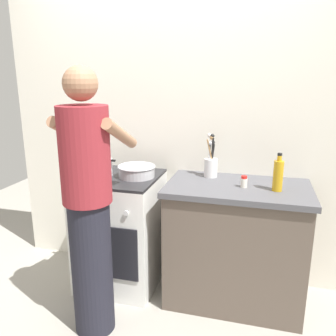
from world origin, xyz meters
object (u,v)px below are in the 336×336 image
pot (100,167)px  person (89,207)px  oil_bottle (278,175)px  utensil_crock (211,164)px  mixing_bowl (137,171)px  stove_range (121,230)px  spice_bottle (244,182)px

pot → person: 0.57m
person → pot: bearing=108.3°
oil_bottle → person: 1.24m
utensil_crock → person: 0.98m
pot → mixing_bowl: 0.28m
utensil_crock → person: size_ratio=0.19×
stove_range → person: (0.04, -0.55, 0.41)m
spice_bottle → person: size_ratio=0.05×
stove_range → mixing_bowl: (0.14, 0.02, 0.50)m
stove_range → oil_bottle: bearing=-2.2°
oil_bottle → person: person is taller
pot → oil_bottle: (1.30, -0.02, 0.04)m
utensil_crock → oil_bottle: (0.48, -0.22, 0.01)m
pot → spice_bottle: (1.08, -0.01, -0.03)m
stove_range → person: bearing=-86.3°
spice_bottle → mixing_bowl: bearing=176.3°
utensil_crock → person: (-0.65, -0.73, -0.14)m
stove_range → pot: pot is taller
stove_range → pot: bearing=-171.2°
stove_range → pot: size_ratio=3.50×
stove_range → pot: (-0.14, -0.02, 0.52)m
mixing_bowl → utensil_crock: bearing=15.2°
utensil_crock → oil_bottle: utensil_crock is taller
pot → oil_bottle: size_ratio=1.00×
stove_range → mixing_bowl: size_ratio=3.13×
oil_bottle → pot: bearing=179.0°
mixing_bowl → person: person is taller
spice_bottle → stove_range: bearing=178.3°
stove_range → person: person is taller
stove_range → oil_bottle: size_ratio=3.51×
mixing_bowl → utensil_crock: (0.54, 0.15, 0.05)m
mixing_bowl → spice_bottle: size_ratio=3.52×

